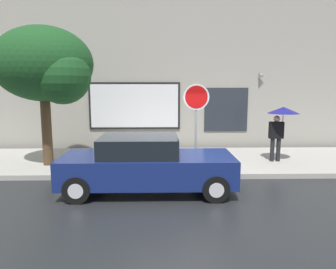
# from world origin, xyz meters

# --- Properties ---
(ground_plane) EXTENTS (60.00, 60.00, 0.00)m
(ground_plane) POSITION_xyz_m (0.00, 0.00, 0.00)
(ground_plane) COLOR black
(sidewalk) EXTENTS (20.00, 4.00, 0.15)m
(sidewalk) POSITION_xyz_m (0.00, 3.00, 0.07)
(sidewalk) COLOR #A3A099
(sidewalk) RESTS_ON ground
(building_facade) EXTENTS (20.00, 0.67, 7.00)m
(building_facade) POSITION_xyz_m (-0.01, 5.50, 3.48)
(building_facade) COLOR #9E998E
(building_facade) RESTS_ON ground
(parked_car) EXTENTS (4.32, 1.84, 1.44)m
(parked_car) POSITION_xyz_m (-0.83, -0.03, 0.71)
(parked_car) COLOR navy
(parked_car) RESTS_ON ground
(fire_hydrant) EXTENTS (0.30, 0.44, 0.73)m
(fire_hydrant) POSITION_xyz_m (-2.05, 1.66, 0.50)
(fire_hydrant) COLOR yellow
(fire_hydrant) RESTS_ON sidewalk
(pedestrian_with_umbrella) EXTENTS (1.04, 1.04, 1.85)m
(pedestrian_with_umbrella) POSITION_xyz_m (3.57, 2.60, 1.64)
(pedestrian_with_umbrella) COLOR black
(pedestrian_with_umbrella) RESTS_ON sidewalk
(street_tree) EXTENTS (3.10, 2.63, 4.38)m
(street_tree) POSITION_xyz_m (-3.97, 2.21, 3.26)
(street_tree) COLOR #4C3823
(street_tree) RESTS_ON sidewalk
(stop_sign) EXTENTS (0.76, 0.10, 2.60)m
(stop_sign) POSITION_xyz_m (0.59, 1.40, 1.98)
(stop_sign) COLOR gray
(stop_sign) RESTS_ON sidewalk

